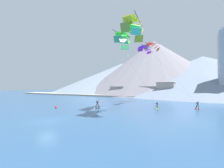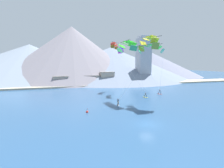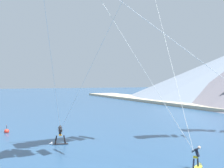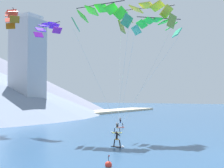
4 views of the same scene
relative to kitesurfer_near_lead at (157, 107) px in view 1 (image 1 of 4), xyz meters
name	(u,v)px [view 1 (image 1 of 4)]	position (x,y,z in m)	size (l,w,h in m)	color
ground_plane	(47,121)	(-10.13, -20.04, -0.45)	(400.00, 400.00, 0.00)	navy
kitesurfer_near_lead	(157,107)	(0.00, 0.00, 0.00)	(1.25, 1.69, 1.65)	yellow
kitesurfer_near_trail	(97,106)	(-11.39, -6.79, 0.11)	(0.71, 1.78, 1.82)	black
kitesurfer_mid_center	(197,107)	(7.70, 3.57, 0.09)	(1.19, 1.72, 1.79)	#E54C33
parafoil_kite_near_lead	(123,39)	(-7.27, -1.99, 15.68)	(9.36, 8.04, 16.12)	#3B9B68
parafoil_kite_near_trail	(134,26)	(-2.79, -6.37, 16.22)	(9.96, 8.04, 16.75)	olive
parafoil_kite_mid_center	(130,33)	(-2.88, -7.88, 14.45)	(13.55, 14.16, 14.46)	#40C097
parafoil_kite_distant_high_outer	(145,49)	(-5.53, 8.76, 15.52)	(2.72, 5.63, 1.89)	purple
parafoil_kite_distant_low_drift	(152,46)	(-5.65, 16.48, 18.15)	(4.45, 5.45, 2.56)	#926313
race_marker_buoy	(56,107)	(-19.96, -10.62, -0.29)	(0.56, 0.56, 1.02)	red
shoreline_strip	(152,97)	(-10.13, 32.02, -0.10)	(180.00, 10.00, 0.70)	#BCAD8E
shore_building_harbour_front	(119,91)	(-27.79, 35.21, 2.05)	(7.32, 6.87, 4.98)	#A89E8E
shore_building_promenade_mid	(166,90)	(-4.46, 34.01, 2.93)	(7.34, 5.02, 6.74)	#A89E8E
shore_building_quay_east	(149,92)	(-12.47, 35.79, 2.07)	(8.24, 5.39, 5.01)	#B7AD9E
mountain_peak_west_ridge	(154,67)	(-21.16, 78.51, 19.15)	(104.83, 104.83, 39.19)	gray
mountain_peak_central_summit	(203,75)	(9.81, 79.97, 11.91)	(120.97, 120.97, 24.72)	gray
mountain_peak_far_spur	(122,78)	(-53.35, 89.16, 12.63)	(122.87, 122.87, 26.15)	gray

